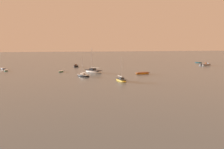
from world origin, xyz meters
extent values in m
ellipsoid|color=gold|center=(-15.05, 35.19, 0.17)|extent=(1.59, 4.97, 0.85)
cube|color=#33383F|center=(-15.05, 35.19, 0.51)|extent=(1.43, 4.23, 0.09)
cube|color=#33383F|center=(-15.05, 34.94, 0.75)|extent=(0.86, 1.20, 0.31)
cylinder|color=#B7BABF|center=(-15.05, 34.75, 2.95)|extent=(0.09, 0.09, 4.70)
cylinder|color=beige|center=(-15.04, 35.81, 1.07)|extent=(0.20, 2.73, 0.17)
ellipsoid|color=white|center=(-16.26, 54.72, 0.25)|extent=(5.05, 7.36, 1.23)
cube|color=black|center=(-16.26, 54.72, 0.74)|extent=(4.39, 6.31, 0.12)
cube|color=black|center=(-16.41, 55.04, 1.08)|extent=(1.83, 2.07, 0.44)
cylinder|color=#B7BABF|center=(-16.53, 55.30, 4.23)|extent=(0.12, 0.12, 6.74)
cylinder|color=beige|center=(-15.87, 53.92, 1.53)|extent=(1.91, 3.63, 0.25)
ellipsoid|color=navy|center=(-43.66, 76.80, 0.13)|extent=(2.39, 3.72, 0.56)
cube|color=silver|center=(-43.66, 76.80, 0.36)|extent=(2.27, 3.45, 0.07)
cube|color=silver|center=(-43.66, 76.80, 0.28)|extent=(1.09, 0.60, 0.06)
cube|color=black|center=(-17.36, 76.98, 0.19)|extent=(2.09, 4.06, 0.77)
cone|color=black|center=(-17.11, 79.00, 0.19)|extent=(1.68, 1.40, 1.54)
cube|color=brown|center=(-17.36, 77.03, 0.48)|extent=(2.13, 4.16, 0.09)
cube|color=brown|center=(-17.29, 77.58, 0.79)|extent=(0.55, 0.40, 0.43)
cube|color=black|center=(-17.60, 75.10, 0.31)|extent=(0.33, 0.27, 0.54)
ellipsoid|color=#23602D|center=(-42.07, 68.88, 0.12)|extent=(1.22, 3.35, 0.52)
cube|color=silver|center=(-42.07, 68.88, 0.34)|extent=(1.19, 3.08, 0.07)
cube|color=silver|center=(-42.07, 68.88, 0.26)|extent=(1.03, 0.23, 0.05)
cube|color=gray|center=(35.15, 64.37, 0.25)|extent=(5.40, 3.30, 0.99)
cone|color=gray|center=(37.69, 65.04, 0.25)|extent=(2.03, 2.32, 1.98)
cube|color=brown|center=(35.20, 64.38, 0.62)|extent=(5.52, 3.37, 0.11)
cube|color=brown|center=(35.89, 64.57, 1.02)|extent=(0.59, 0.75, 0.55)
cube|color=black|center=(32.77, 63.74, 0.40)|extent=(0.40, 0.46, 0.70)
ellipsoid|color=#23602D|center=(-25.42, 60.09, 0.11)|extent=(2.22, 3.33, 0.50)
cube|color=silver|center=(-25.42, 60.09, 0.32)|extent=(2.10, 3.09, 0.07)
cube|color=silver|center=(-25.42, 60.09, 0.25)|extent=(0.97, 0.56, 0.05)
ellipsoid|color=black|center=(-21.26, 46.40, 0.17)|extent=(3.33, 5.01, 0.83)
cube|color=silver|center=(-21.26, 46.40, 0.50)|extent=(2.90, 4.29, 0.08)
cube|color=silver|center=(-21.36, 46.62, 0.73)|extent=(1.23, 1.40, 0.30)
cylinder|color=#B7BABF|center=(-21.43, 46.80, 2.87)|extent=(0.08, 0.08, 4.57)
cylinder|color=beige|center=(-21.01, 45.85, 1.04)|extent=(1.23, 2.49, 0.17)
ellipsoid|color=orange|center=(-3.84, 46.08, 0.16)|extent=(4.68, 2.07, 0.71)
cube|color=brown|center=(-3.84, 46.08, 0.46)|extent=(4.31, 1.99, 0.10)
cube|color=brown|center=(-3.84, 46.08, 0.36)|extent=(0.45, 1.42, 0.07)
ellipsoid|color=#197084|center=(44.33, 78.85, 0.13)|extent=(2.32, 3.87, 0.58)
cube|color=#33383F|center=(44.33, 78.85, 0.38)|extent=(2.21, 3.59, 0.08)
cube|color=#33383F|center=(44.33, 78.85, 0.29)|extent=(1.14, 0.57, 0.06)
camera|label=1|loc=(-34.52, -12.59, 7.70)|focal=36.45mm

